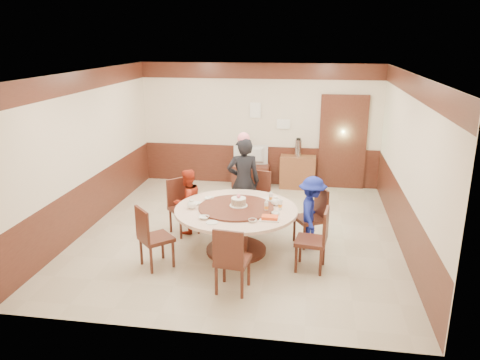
% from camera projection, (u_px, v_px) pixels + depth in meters
% --- Properties ---
extents(room, '(6.00, 6.04, 2.84)m').
position_uv_depth(room, '(240.00, 175.00, 8.06)').
color(room, '#C2B59B').
rests_on(room, ground).
extents(banquet_table, '(1.95, 1.95, 0.78)m').
position_uv_depth(banquet_table, '(236.00, 221.00, 7.48)').
color(banquet_table, '#4B2117').
rests_on(banquet_table, ground).
extents(chair_0, '(0.60, 0.60, 0.97)m').
position_uv_depth(chair_0, '(310.00, 227.00, 7.84)').
color(chair_0, '#4B2117').
rests_on(chair_0, ground).
extents(chair_1, '(0.53, 0.54, 0.97)m').
position_uv_depth(chair_1, '(256.00, 207.00, 8.73)').
color(chair_1, '#4B2117').
rests_on(chair_1, ground).
extents(chair_2, '(0.62, 0.62, 0.97)m').
position_uv_depth(chair_2, '(184.00, 216.00, 8.29)').
color(chair_2, '#4B2117').
rests_on(chair_2, ground).
extents(chair_3, '(0.62, 0.62, 0.97)m').
position_uv_depth(chair_3, '(155.00, 248.00, 7.06)').
color(chair_3, '#4B2117').
rests_on(chair_3, ground).
extents(chair_4, '(0.49, 0.50, 0.97)m').
position_uv_depth(chair_4, '(232.00, 271.00, 6.37)').
color(chair_4, '#4B2117').
rests_on(chair_4, ground).
extents(chair_5, '(0.50, 0.50, 0.97)m').
position_uv_depth(chair_5, '(312.00, 250.00, 6.98)').
color(chair_5, '#4B2117').
rests_on(chair_5, ground).
extents(person_standing, '(0.68, 0.52, 1.65)m').
position_uv_depth(person_standing, '(243.00, 182.00, 8.50)').
color(person_standing, black).
rests_on(person_standing, ground).
extents(person_red, '(0.69, 0.71, 1.16)m').
position_uv_depth(person_red, '(188.00, 201.00, 8.23)').
color(person_red, '#AB2C16').
rests_on(person_red, ground).
extents(person_blue, '(0.46, 0.79, 1.22)m').
position_uv_depth(person_blue, '(312.00, 213.00, 7.62)').
color(person_blue, navy).
rests_on(person_blue, ground).
extents(birthday_cake, '(0.29, 0.29, 0.20)m').
position_uv_depth(birthday_cake, '(239.00, 202.00, 7.42)').
color(birthday_cake, white).
rests_on(birthday_cake, banquet_table).
extents(teapot_left, '(0.17, 0.15, 0.13)m').
position_uv_depth(teapot_left, '(192.00, 205.00, 7.39)').
color(teapot_left, white).
rests_on(teapot_left, banquet_table).
extents(teapot_right, '(0.17, 0.15, 0.13)m').
position_uv_depth(teapot_right, '(275.00, 202.00, 7.54)').
color(teapot_right, white).
rests_on(teapot_right, banquet_table).
extents(bowl_0, '(0.15, 0.15, 0.04)m').
position_uv_depth(bowl_0, '(209.00, 199.00, 7.81)').
color(bowl_0, white).
rests_on(bowl_0, banquet_table).
extents(bowl_1, '(0.13, 0.13, 0.04)m').
position_uv_depth(bowl_1, '(253.00, 221.00, 6.87)').
color(bowl_1, white).
rests_on(bowl_1, banquet_table).
extents(bowl_2, '(0.15, 0.15, 0.04)m').
position_uv_depth(bowl_2, '(204.00, 218.00, 6.99)').
color(bowl_2, white).
rests_on(bowl_2, banquet_table).
extents(bowl_3, '(0.13, 0.13, 0.04)m').
position_uv_depth(bowl_3, '(275.00, 213.00, 7.15)').
color(bowl_3, white).
rests_on(bowl_3, banquet_table).
extents(bowl_4, '(0.15, 0.15, 0.04)m').
position_uv_depth(bowl_4, '(196.00, 203.00, 7.58)').
color(bowl_4, white).
rests_on(bowl_4, banquet_table).
extents(saucer_near, '(0.18, 0.18, 0.01)m').
position_uv_depth(saucer_near, '(212.00, 223.00, 6.83)').
color(saucer_near, white).
rests_on(saucer_near, banquet_table).
extents(saucer_far, '(0.18, 0.18, 0.01)m').
position_uv_depth(saucer_far, '(267.00, 199.00, 7.82)').
color(saucer_far, white).
rests_on(saucer_far, banquet_table).
extents(shrimp_platter, '(0.30, 0.20, 0.06)m').
position_uv_depth(shrimp_platter, '(270.00, 218.00, 6.94)').
color(shrimp_platter, white).
rests_on(shrimp_platter, banquet_table).
extents(bottle_0, '(0.06, 0.06, 0.16)m').
position_uv_depth(bottle_0, '(266.00, 207.00, 7.25)').
color(bottle_0, white).
rests_on(bottle_0, banquet_table).
extents(bottle_1, '(0.06, 0.06, 0.16)m').
position_uv_depth(bottle_1, '(280.00, 205.00, 7.32)').
color(bottle_1, white).
rests_on(bottle_1, banquet_table).
extents(bottle_2, '(0.06, 0.06, 0.16)m').
position_uv_depth(bottle_2, '(271.00, 198.00, 7.67)').
color(bottle_2, white).
rests_on(bottle_2, banquet_table).
extents(tv_stand, '(0.85, 0.45, 0.50)m').
position_uv_depth(tv_stand, '(251.00, 176.00, 10.92)').
color(tv_stand, '#4B2117').
rests_on(tv_stand, ground).
extents(television, '(0.80, 0.26, 0.46)m').
position_uv_depth(television, '(251.00, 156.00, 10.77)').
color(television, gray).
rests_on(television, tv_stand).
extents(side_cabinet, '(0.80, 0.40, 0.75)m').
position_uv_depth(side_cabinet, '(298.00, 172.00, 10.75)').
color(side_cabinet, brown).
rests_on(side_cabinet, ground).
extents(thermos, '(0.15, 0.15, 0.38)m').
position_uv_depth(thermos, '(298.00, 148.00, 10.58)').
color(thermos, silver).
rests_on(thermos, side_cabinet).
extents(notice_left, '(0.25, 0.00, 0.35)m').
position_uv_depth(notice_left, '(255.00, 110.00, 10.66)').
color(notice_left, white).
rests_on(notice_left, room).
extents(notice_right, '(0.30, 0.00, 0.22)m').
position_uv_depth(notice_right, '(283.00, 124.00, 10.65)').
color(notice_right, white).
rests_on(notice_right, room).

